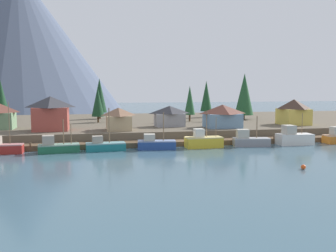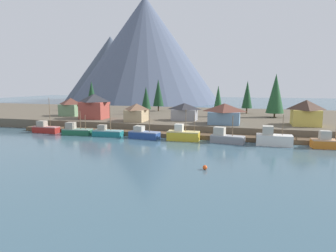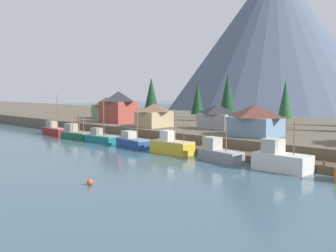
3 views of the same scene
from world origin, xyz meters
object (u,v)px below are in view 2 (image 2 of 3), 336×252
fishing_boat_green (76,131)px  conifer_back_left (247,95)px  fishing_boat_teal (107,132)px  house_red (94,106)px  fishing_boat_yellow (183,135)px  house_grey (184,111)px  conifer_near_right (276,93)px  house_blue (224,113)px  fishing_boat_grey (226,137)px  house_green (71,107)px  fishing_boat_red (45,128)px  conifer_mid_right (92,94)px  fishing_boat_orange (328,142)px  fishing_boat_blue (144,134)px  conifer_near_left (146,98)px  house_yellow (306,112)px  conifer_mid_left (218,98)px  conifer_back_right (158,93)px  fishing_boat_white (273,138)px  house_tan (137,112)px  channel_buoy (205,167)px

fishing_boat_green → conifer_back_left: conifer_back_left is taller
fishing_boat_teal → house_red: bearing=125.9°
fishing_boat_yellow → house_grey: 17.01m
conifer_near_right → conifer_back_left: conifer_near_right is taller
house_blue → fishing_boat_grey: bearing=-82.9°
house_red → fishing_boat_grey: bearing=-18.8°
fishing_boat_grey → house_green: (-50.45, 18.27, 4.22)m
fishing_boat_yellow → conifer_back_left: 43.14m
fishing_boat_red → conifer_mid_right: (-8.31, 37.89, 7.58)m
fishing_boat_orange → house_blue: size_ratio=0.86×
fishing_boat_blue → conifer_near_left: (-10.27, 29.90, 6.84)m
fishing_boat_grey → house_yellow: house_yellow is taller
conifer_near_left → conifer_mid_left: size_ratio=0.96×
fishing_boat_orange → house_blue: 24.64m
house_green → conifer_back_right: (21.96, 23.11, 3.94)m
conifer_back_left → conifer_back_right: (-32.05, 0.87, 0.33)m
house_red → house_grey: bearing=6.7°
fishing_boat_teal → conifer_near_left: 30.54m
fishing_boat_teal → house_grey: (15.49, 16.20, 4.04)m
fishing_boat_white → house_tan: bearing=163.3°
house_green → conifer_near_left: (21.29, 11.65, 2.48)m
fishing_boat_green → house_green: house_green is taller
fishing_boat_red → house_grey: size_ratio=1.28×
fishing_boat_grey → channel_buoy: size_ratio=10.59×
channel_buoy → fishing_boat_blue: bearing=129.7°
house_red → conifer_back_left: size_ratio=0.67×
house_green → conifer_back_left: (54.01, 22.23, 3.61)m
fishing_boat_green → conifer_near_right: (48.71, 31.08, 8.68)m
fishing_boat_green → fishing_boat_white: (46.42, 0.10, 0.37)m
fishing_boat_yellow → conifer_mid_right: conifer_mid_right is taller
house_blue → fishing_boat_orange: bearing=-28.8°
house_tan → fishing_boat_white: bearing=-17.8°
house_red → channel_buoy: size_ratio=10.66×
fishing_boat_teal → house_tan: fishing_boat_teal is taller
house_yellow → house_tan: house_yellow is taller
conifer_near_right → house_grey: bearing=-149.4°
house_yellow → house_tan: (-42.98, -3.40, -0.74)m
fishing_boat_grey → conifer_near_left: 42.31m
fishing_boat_teal → house_green: (-22.09, 18.08, 4.47)m
house_red → conifer_back_left: 50.72m
fishing_boat_white → conifer_back_right: 56.76m
fishing_boat_teal → house_green: size_ratio=1.26×
house_yellow → conifer_mid_left: 26.65m
fishing_boat_yellow → conifer_back_left: conifer_back_left is taller
fishing_boat_blue → fishing_boat_white: size_ratio=1.03×
fishing_boat_yellow → fishing_boat_orange: fishing_boat_yellow is taller
fishing_boat_blue → house_green: (-31.56, 18.25, 4.36)m
conifer_mid_right → conifer_back_right: 26.37m
fishing_boat_green → house_yellow: size_ratio=1.06×
fishing_boat_blue → conifer_back_left: 46.97m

